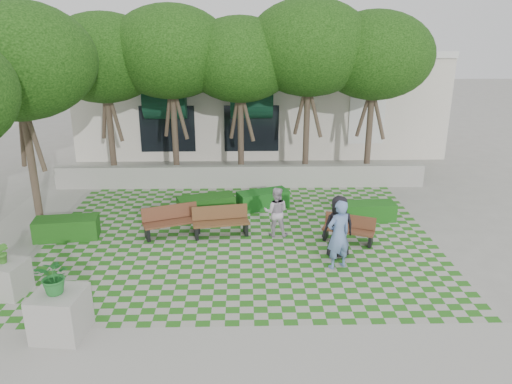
{
  "coord_description": "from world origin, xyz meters",
  "views": [
    {
      "loc": [
        0.14,
        -13.29,
        6.53
      ],
      "look_at": [
        0.5,
        1.5,
        1.4
      ],
      "focal_mm": 35.0,
      "sensor_mm": 36.0,
      "label": 1
    }
  ],
  "objects_px": {
    "bench_mid": "(221,222)",
    "hedge_midright": "(263,200)",
    "hedge_midleft": "(206,206)",
    "planter_front": "(59,305)",
    "person_blue": "(338,235)",
    "person_white": "(276,212)",
    "hedge_east": "(368,211)",
    "bench_east": "(349,230)",
    "person_dark": "(339,227)",
    "bench_west": "(171,221)",
    "planter_back": "(7,277)",
    "hedge_west": "(67,228)"
  },
  "relations": [
    {
      "from": "hedge_east",
      "to": "hedge_west",
      "type": "relative_size",
      "value": 0.92
    },
    {
      "from": "hedge_west",
      "to": "hedge_midleft",
      "type": "bearing_deg",
      "value": 24.06
    },
    {
      "from": "planter_back",
      "to": "person_white",
      "type": "xyz_separation_m",
      "value": [
        6.91,
        3.44,
        0.32
      ]
    },
    {
      "from": "bench_mid",
      "to": "bench_west",
      "type": "distance_m",
      "value": 1.57
    },
    {
      "from": "bench_east",
      "to": "hedge_east",
      "type": "height_order",
      "value": "bench_east"
    },
    {
      "from": "planter_front",
      "to": "person_dark",
      "type": "distance_m",
      "value": 7.63
    },
    {
      "from": "bench_mid",
      "to": "hedge_midleft",
      "type": "relative_size",
      "value": 0.95
    },
    {
      "from": "hedge_east",
      "to": "person_white",
      "type": "relative_size",
      "value": 1.11
    },
    {
      "from": "planter_front",
      "to": "person_dark",
      "type": "xyz_separation_m",
      "value": [
        6.69,
        3.67,
        0.17
      ]
    },
    {
      "from": "bench_east",
      "to": "hedge_east",
      "type": "relative_size",
      "value": 0.92
    },
    {
      "from": "hedge_midleft",
      "to": "person_blue",
      "type": "relative_size",
      "value": 0.99
    },
    {
      "from": "planter_back",
      "to": "person_blue",
      "type": "bearing_deg",
      "value": 8.2
    },
    {
      "from": "bench_mid",
      "to": "bench_east",
      "type": "bearing_deg",
      "value": -18.15
    },
    {
      "from": "hedge_midright",
      "to": "person_white",
      "type": "distance_m",
      "value": 2.53
    },
    {
      "from": "bench_east",
      "to": "planter_back",
      "type": "distance_m",
      "value": 9.59
    },
    {
      "from": "bench_west",
      "to": "planter_back",
      "type": "bearing_deg",
      "value": -155.97
    },
    {
      "from": "hedge_midleft",
      "to": "planter_front",
      "type": "xyz_separation_m",
      "value": [
        -2.65,
        -7.02,
        0.41
      ]
    },
    {
      "from": "bench_west",
      "to": "person_blue",
      "type": "relative_size",
      "value": 0.95
    },
    {
      "from": "planter_front",
      "to": "bench_west",
      "type": "bearing_deg",
      "value": 72.6
    },
    {
      "from": "bench_mid",
      "to": "planter_back",
      "type": "relative_size",
      "value": 1.29
    },
    {
      "from": "planter_front",
      "to": "person_blue",
      "type": "relative_size",
      "value": 0.93
    },
    {
      "from": "hedge_midleft",
      "to": "person_dark",
      "type": "relative_size",
      "value": 1.06
    },
    {
      "from": "person_blue",
      "to": "person_white",
      "type": "height_order",
      "value": "person_blue"
    },
    {
      "from": "person_blue",
      "to": "person_dark",
      "type": "bearing_deg",
      "value": -125.06
    },
    {
      "from": "bench_east",
      "to": "planter_front",
      "type": "bearing_deg",
      "value": -123.72
    },
    {
      "from": "hedge_midleft",
      "to": "person_dark",
      "type": "distance_m",
      "value": 5.27
    },
    {
      "from": "bench_mid",
      "to": "bench_west",
      "type": "bearing_deg",
      "value": 168.02
    },
    {
      "from": "bench_west",
      "to": "person_dark",
      "type": "distance_m",
      "value": 5.3
    },
    {
      "from": "bench_east",
      "to": "hedge_midleft",
      "type": "height_order",
      "value": "bench_east"
    },
    {
      "from": "planter_back",
      "to": "hedge_midright",
      "type": "bearing_deg",
      "value": 41.8
    },
    {
      "from": "bench_mid",
      "to": "hedge_midright",
      "type": "xyz_separation_m",
      "value": [
        1.44,
        2.39,
        -0.13
      ]
    },
    {
      "from": "bench_mid",
      "to": "person_blue",
      "type": "xyz_separation_m",
      "value": [
        3.31,
        -2.29,
        0.54
      ]
    },
    {
      "from": "hedge_east",
      "to": "planter_front",
      "type": "relative_size",
      "value": 0.97
    },
    {
      "from": "bench_mid",
      "to": "person_blue",
      "type": "relative_size",
      "value": 0.93
    },
    {
      "from": "person_white",
      "to": "bench_east",
      "type": "bearing_deg",
      "value": 172.69
    },
    {
      "from": "hedge_midright",
      "to": "hedge_midleft",
      "type": "bearing_deg",
      "value": -162.63
    },
    {
      "from": "bench_mid",
      "to": "hedge_east",
      "type": "height_order",
      "value": "bench_mid"
    },
    {
      "from": "bench_east",
      "to": "planter_back",
      "type": "relative_size",
      "value": 1.15
    },
    {
      "from": "bench_mid",
      "to": "hedge_east",
      "type": "relative_size",
      "value": 1.04
    },
    {
      "from": "person_blue",
      "to": "planter_front",
      "type": "bearing_deg",
      "value": 0.1
    },
    {
      "from": "bench_mid",
      "to": "hedge_midright",
      "type": "distance_m",
      "value": 2.79
    },
    {
      "from": "hedge_midleft",
      "to": "planter_front",
      "type": "relative_size",
      "value": 1.06
    },
    {
      "from": "planter_front",
      "to": "hedge_west",
      "type": "bearing_deg",
      "value": 107.18
    },
    {
      "from": "hedge_midright",
      "to": "hedge_midleft",
      "type": "relative_size",
      "value": 0.94
    },
    {
      "from": "hedge_west",
      "to": "planter_back",
      "type": "xyz_separation_m",
      "value": [
        -0.34,
        -3.37,
        0.14
      ]
    },
    {
      "from": "planter_back",
      "to": "person_white",
      "type": "bearing_deg",
      "value": 26.44
    },
    {
      "from": "bench_mid",
      "to": "person_white",
      "type": "bearing_deg",
      "value": -12.07
    },
    {
      "from": "hedge_midright",
      "to": "person_white",
      "type": "relative_size",
      "value": 1.14
    },
    {
      "from": "bench_west",
      "to": "hedge_midleft",
      "type": "height_order",
      "value": "bench_west"
    },
    {
      "from": "bench_east",
      "to": "person_dark",
      "type": "xyz_separation_m",
      "value": [
        -0.53,
        -1.0,
        0.52
      ]
    }
  ]
}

